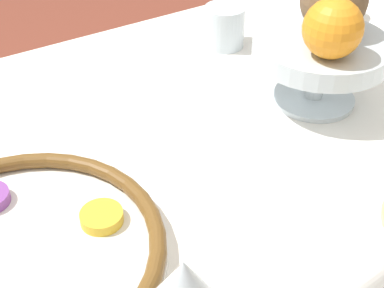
# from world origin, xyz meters

# --- Properties ---
(seder_plate) EXTENTS (0.34, 0.34, 0.03)m
(seder_plate) POSITION_xyz_m (-0.30, 0.02, 0.74)
(seder_plate) COLOR white
(seder_plate) RESTS_ON dining_table
(fruit_stand) EXTENTS (0.21, 0.21, 0.11)m
(fruit_stand) POSITION_xyz_m (0.21, 0.10, 0.81)
(fruit_stand) COLOR silver
(fruit_stand) RESTS_ON dining_table
(orange_fruit) EXTENTS (0.08, 0.08, 0.08)m
(orange_fruit) POSITION_xyz_m (0.18, 0.06, 0.87)
(orange_fruit) COLOR orange
(orange_fruit) RESTS_ON fruit_stand
(coconut) EXTENTS (0.10, 0.10, 0.10)m
(coconut) POSITION_xyz_m (0.24, 0.11, 0.88)
(coconut) COLOR brown
(coconut) RESTS_ON fruit_stand
(napkin_roll) EXTENTS (0.16, 0.06, 0.05)m
(napkin_roll) POSITION_xyz_m (0.02, -0.20, 0.75)
(napkin_roll) COLOR white
(napkin_roll) RESTS_ON dining_table
(cup_near) EXTENTS (0.08, 0.08, 0.08)m
(cup_near) POSITION_xyz_m (0.20, 0.33, 0.76)
(cup_near) COLOR silver
(cup_near) RESTS_ON dining_table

